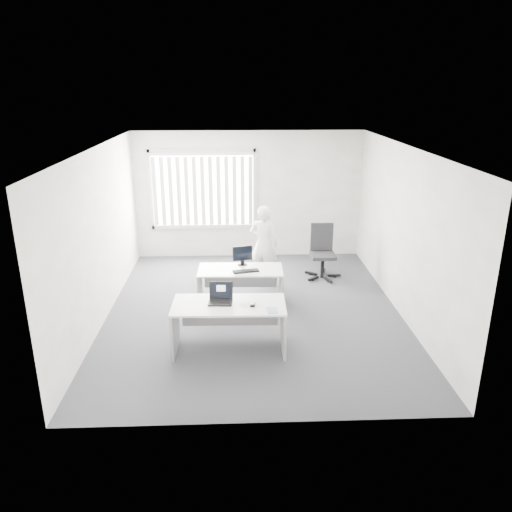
{
  "coord_description": "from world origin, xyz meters",
  "views": [
    {
      "loc": [
        -0.29,
        -7.85,
        3.75
      ],
      "look_at": [
        0.04,
        0.15,
        0.97
      ],
      "focal_mm": 35.0,
      "sensor_mm": 36.0,
      "label": 1
    }
  ],
  "objects_px": {
    "office_chair": "(322,261)",
    "person": "(264,244)",
    "monitor": "(242,256)",
    "desk_far": "(240,279)",
    "desk_near": "(229,317)",
    "laptop": "(220,295)"
  },
  "relations": [
    {
      "from": "desk_far",
      "to": "laptop",
      "type": "bearing_deg",
      "value": -99.65
    },
    {
      "from": "desk_near",
      "to": "monitor",
      "type": "relative_size",
      "value": 4.64
    },
    {
      "from": "office_chair",
      "to": "person",
      "type": "xyz_separation_m",
      "value": [
        -1.2,
        -0.22,
        0.44
      ]
    },
    {
      "from": "desk_far",
      "to": "office_chair",
      "type": "xyz_separation_m",
      "value": [
        1.67,
        1.28,
        -0.15
      ]
    },
    {
      "from": "desk_near",
      "to": "monitor",
      "type": "bearing_deg",
      "value": 84.25
    },
    {
      "from": "laptop",
      "to": "monitor",
      "type": "distance_m",
      "value": 1.81
    },
    {
      "from": "desk_near",
      "to": "laptop",
      "type": "bearing_deg",
      "value": 166.72
    },
    {
      "from": "person",
      "to": "desk_near",
      "type": "bearing_deg",
      "value": 96.73
    },
    {
      "from": "desk_far",
      "to": "office_chair",
      "type": "bearing_deg",
      "value": 38.87
    },
    {
      "from": "desk_far",
      "to": "person",
      "type": "bearing_deg",
      "value": 67.6
    },
    {
      "from": "office_chair",
      "to": "laptop",
      "type": "height_order",
      "value": "office_chair"
    },
    {
      "from": "office_chair",
      "to": "person",
      "type": "height_order",
      "value": "person"
    },
    {
      "from": "desk_near",
      "to": "person",
      "type": "distance_m",
      "value": 2.76
    },
    {
      "from": "office_chair",
      "to": "laptop",
      "type": "xyz_separation_m",
      "value": [
        -1.98,
        -2.85,
        0.54
      ]
    },
    {
      "from": "monitor",
      "to": "desk_far",
      "type": "bearing_deg",
      "value": -114.99
    },
    {
      "from": "office_chair",
      "to": "laptop",
      "type": "bearing_deg",
      "value": -125.67
    },
    {
      "from": "desk_far",
      "to": "laptop",
      "type": "xyz_separation_m",
      "value": [
        -0.31,
        -1.57,
        0.39
      ]
    },
    {
      "from": "laptop",
      "to": "monitor",
      "type": "xyz_separation_m",
      "value": [
        0.35,
        1.78,
        -0.03
      ]
    },
    {
      "from": "desk_near",
      "to": "laptop",
      "type": "distance_m",
      "value": 0.36
    },
    {
      "from": "desk_near",
      "to": "person",
      "type": "height_order",
      "value": "person"
    },
    {
      "from": "office_chair",
      "to": "desk_near",
      "type": "bearing_deg",
      "value": -123.7
    },
    {
      "from": "desk_far",
      "to": "desk_near",
      "type": "bearing_deg",
      "value": -95.18
    }
  ]
}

